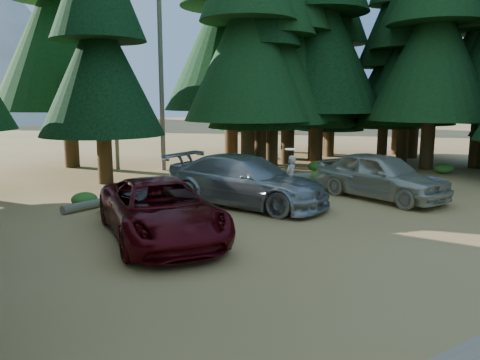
% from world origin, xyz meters
% --- Properties ---
extents(ground, '(160.00, 160.00, 0.00)m').
position_xyz_m(ground, '(0.00, 0.00, 0.00)').
color(ground, '#A48145').
rests_on(ground, ground).
extents(forest_belt_north, '(36.00, 7.00, 22.00)m').
position_xyz_m(forest_belt_north, '(0.00, 15.00, 0.00)').
color(forest_belt_north, black).
rests_on(forest_belt_north, ground).
extents(snag_front, '(0.24, 0.24, 12.00)m').
position_xyz_m(snag_front, '(0.80, 14.50, 6.00)').
color(snag_front, '#736C5C').
rests_on(snag_front, ground).
extents(snag_back, '(0.20, 0.20, 10.00)m').
position_xyz_m(snag_back, '(-1.20, 16.00, 5.00)').
color(snag_back, '#736C5C').
rests_on(snag_back, ground).
extents(red_pickup, '(3.62, 6.13, 1.60)m').
position_xyz_m(red_pickup, '(-4.40, 3.05, 0.80)').
color(red_pickup, '#54070E').
rests_on(red_pickup, ground).
extents(silver_minivan_center, '(4.74, 6.61, 1.78)m').
position_xyz_m(silver_minivan_center, '(-0.20, 5.15, 0.89)').
color(silver_minivan_center, '#A0A3A8').
rests_on(silver_minivan_center, ground).
extents(silver_minivan_right, '(2.53, 5.38, 1.78)m').
position_xyz_m(silver_minivan_right, '(4.73, 3.26, 0.89)').
color(silver_minivan_right, beige).
rests_on(silver_minivan_right, ground).
extents(frisbee_player, '(0.68, 0.58, 1.82)m').
position_xyz_m(frisbee_player, '(0.95, 4.03, 1.05)').
color(frisbee_player, beige).
rests_on(frisbee_player, ground).
extents(log_left, '(4.09, 1.71, 0.30)m').
position_xyz_m(log_left, '(-4.07, 7.94, 0.15)').
color(log_left, '#736C5C').
rests_on(log_left, ground).
extents(log_mid, '(2.79, 1.95, 0.26)m').
position_xyz_m(log_mid, '(5.01, 8.26, 0.13)').
color(log_mid, '#736C5C').
rests_on(log_mid, ground).
extents(log_right, '(4.49, 1.60, 0.29)m').
position_xyz_m(log_right, '(5.32, 8.24, 0.15)').
color(log_right, '#736C5C').
rests_on(log_right, ground).
extents(shrub_far_left, '(1.07, 1.07, 0.59)m').
position_xyz_m(shrub_far_left, '(-4.48, 6.65, 0.29)').
color(shrub_far_left, '#2D6E21').
rests_on(shrub_far_left, ground).
extents(shrub_left, '(0.92, 0.92, 0.51)m').
position_xyz_m(shrub_left, '(-5.11, 8.10, 0.25)').
color(shrub_left, '#2D6E21').
rests_on(shrub_left, ground).
extents(shrub_center_left, '(1.15, 1.15, 0.63)m').
position_xyz_m(shrub_center_left, '(-3.67, 8.33, 0.32)').
color(shrub_center_left, '#2D6E21').
rests_on(shrub_center_left, ground).
extents(shrub_center_right, '(1.05, 1.05, 0.58)m').
position_xyz_m(shrub_center_right, '(2.05, 7.23, 0.29)').
color(shrub_center_right, '#2D6E21').
rests_on(shrub_center_right, ground).
extents(shrub_right, '(1.14, 1.14, 0.63)m').
position_xyz_m(shrub_right, '(5.13, 6.80, 0.31)').
color(shrub_right, '#2D6E21').
rests_on(shrub_right, ground).
extents(shrub_far_right, '(0.98, 0.98, 0.54)m').
position_xyz_m(shrub_far_right, '(7.31, 9.59, 0.27)').
color(shrub_far_right, '#2D6E21').
rests_on(shrub_far_right, ground).
extents(shrub_edge_east, '(0.94, 0.94, 0.52)m').
position_xyz_m(shrub_edge_east, '(12.24, 5.50, 0.26)').
color(shrub_edge_east, '#2D6E21').
rests_on(shrub_edge_east, ground).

